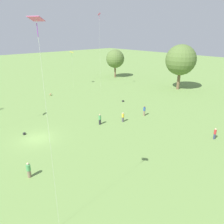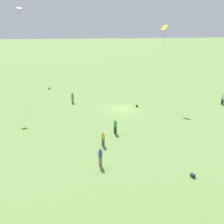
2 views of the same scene
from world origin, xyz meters
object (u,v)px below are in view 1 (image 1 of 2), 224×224
(person_3, at_px, (123,117))
(person_4, at_px, (215,134))
(picnic_bag_0, at_px, (24,134))
(person_0, at_px, (144,111))
(picnic_bag_1, at_px, (123,101))
(kite_3, at_px, (99,22))
(person_1, at_px, (100,119))
(person_5, at_px, (29,170))
(dog_0, at_px, (50,94))
(kite_0, at_px, (72,53))
(kite_2, at_px, (38,39))

(person_3, height_order, person_4, person_3)
(person_4, bearing_deg, picnic_bag_0, -158.64)
(person_0, distance_m, person_3, 4.72)
(person_0, relative_size, picnic_bag_1, 3.66)
(person_0, xyz_separation_m, person_4, (12.17, 0.35, -0.07))
(person_4, height_order, picnic_bag_1, person_4)
(person_4, relative_size, kite_3, 0.09)
(person_1, relative_size, person_5, 1.03)
(person_3, relative_size, dog_0, 2.49)
(person_3, xyz_separation_m, person_5, (3.87, -17.18, 0.03))
(person_4, height_order, kite_3, kite_3)
(kite_0, height_order, dog_0, kite_0)
(kite_2, bearing_deg, kite_0, -26.26)
(person_0, relative_size, person_5, 1.06)
(person_1, xyz_separation_m, kite_3, (-15.94, 13.19, 14.97))
(person_5, xyz_separation_m, kite_3, (-21.51, 26.93, 15.00))
(kite_2, xyz_separation_m, dog_0, (-33.30, 16.48, -13.19))
(person_0, xyz_separation_m, person_1, (-2.25, -8.13, -0.03))
(kite_3, relative_size, picnic_bag_1, 36.19)
(picnic_bag_0, bearing_deg, person_0, 70.28)
(person_5, relative_size, picnic_bag_0, 4.28)
(person_0, relative_size, person_3, 1.11)
(person_5, height_order, kite_0, kite_0)
(person_3, relative_size, picnic_bag_1, 3.31)
(person_4, bearing_deg, person_1, -173.27)
(person_3, distance_m, picnic_bag_0, 15.11)
(person_0, relative_size, kite_3, 0.10)
(person_0, xyz_separation_m, person_5, (3.31, -21.87, -0.06))
(kite_3, bearing_deg, person_3, 85.89)
(picnic_bag_0, xyz_separation_m, picnic_bag_1, (-1.53, 21.42, -0.01))
(dog_0, relative_size, picnic_bag_0, 1.64)
(person_3, bearing_deg, person_0, 3.73)
(person_3, height_order, kite_0, kite_0)
(person_1, distance_m, picnic_bag_1, 12.55)
(person_4, distance_m, kite_2, 26.31)
(picnic_bag_0, bearing_deg, person_4, 45.08)
(picnic_bag_0, bearing_deg, kite_2, -13.43)
(kite_3, relative_size, dog_0, 27.24)
(person_5, height_order, picnic_bag_0, person_5)
(person_4, bearing_deg, person_3, 177.87)
(dog_0, bearing_deg, kite_2, -65.96)
(person_4, relative_size, picnic_bag_1, 3.29)
(person_4, relative_size, kite_2, 0.11)
(person_4, height_order, person_5, person_5)
(person_4, xyz_separation_m, picnic_bag_0, (-18.80, -18.86, -0.66))
(person_0, distance_m, person_5, 22.12)
(person_0, xyz_separation_m, kite_3, (-18.20, 5.05, 14.94))
(person_0, xyz_separation_m, kite_2, (10.69, -22.65, 12.63))
(kite_0, bearing_deg, person_1, -116.00)
(dog_0, bearing_deg, person_5, -70.84)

